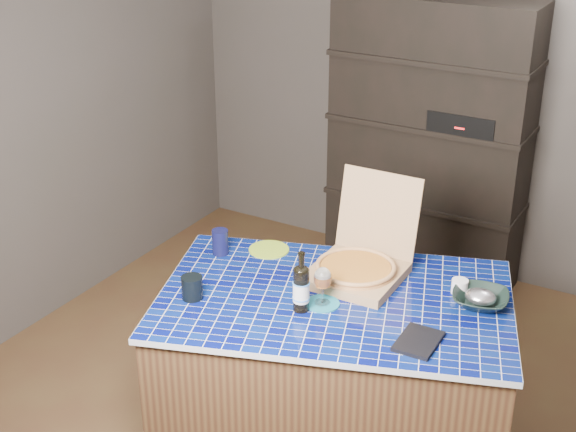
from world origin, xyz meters
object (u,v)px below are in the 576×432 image
Objects in this scene: mead_bottle at (301,288)px; bowl at (480,299)px; kitchen_island at (333,376)px; dvd_case at (418,341)px; wine_glass at (323,279)px; pizza_box at (358,265)px.

mead_bottle is 1.15× the size of bowl.
mead_bottle is (-0.07, -0.16, 0.52)m from kitchen_island.
kitchen_island is 8.25× the size of dvd_case.
mead_bottle is at bearing -124.17° from wine_glass.
dvd_case is (0.43, -0.36, -0.05)m from pizza_box.
pizza_box is 2.03× the size of bowl.
kitchen_island is 0.55m from mead_bottle.
wine_glass is 0.81× the size of dvd_case.
dvd_case is (0.51, 0.01, -0.10)m from mead_bottle.
pizza_box is 2.27× the size of dvd_case.
dvd_case is 0.90× the size of bowl.
mead_bottle is at bearing -133.64° from kitchen_island.
dvd_case is (0.44, -0.15, 0.42)m from kitchen_island.
mead_bottle is at bearing -147.18° from bowl.
pizza_box is at bearing 68.70° from kitchen_island.
wine_glass is 0.48m from dvd_case.
pizza_box is 0.55m from bowl.
kitchen_island is at bearing 65.42° from mead_bottle.
bowl is (0.56, 0.24, 0.44)m from kitchen_island.
pizza_box is (0.01, 0.21, 0.47)m from kitchen_island.
bowl is (0.55, 0.04, -0.03)m from pizza_box.
pizza_box reaches higher than bowl.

